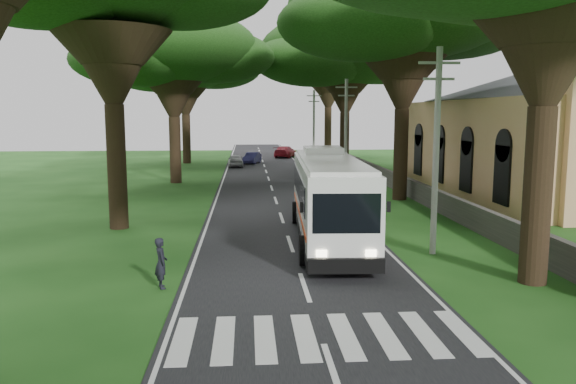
{
  "coord_description": "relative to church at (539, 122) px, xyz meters",
  "views": [
    {
      "loc": [
        -1.79,
        -15.18,
        5.5
      ],
      "look_at": [
        -0.07,
        8.31,
        2.2
      ],
      "focal_mm": 35.0,
      "sensor_mm": 36.0,
      "label": 1
    }
  ],
  "objects": [
    {
      "name": "distant_car_b",
      "position": [
        -19.1,
        25.29,
        -4.27
      ],
      "size": [
        2.2,
        3.89,
        1.21
      ],
      "primitive_type": "imported",
      "rotation": [
        0.0,
        0.0,
        -0.26
      ],
      "color": "navy",
      "rests_on": "road"
    },
    {
      "name": "distant_car_c",
      "position": [
        -14.86,
        33.86,
        -4.17
      ],
      "size": [
        3.46,
        5.24,
        1.41
      ],
      "primitive_type": "imported",
      "rotation": [
        0.0,
        0.0,
        2.81
      ],
      "color": "maroon",
      "rests_on": "road"
    },
    {
      "name": "property_wall",
      "position": [
        -8.86,
        2.45,
        -4.31
      ],
      "size": [
        0.35,
        50.0,
        1.2
      ],
      "primitive_type": "cube",
      "color": "#383533",
      "rests_on": "ground"
    },
    {
      "name": "ground",
      "position": [
        -17.86,
        -21.55,
        -4.91
      ],
      "size": [
        140.0,
        140.0,
        0.0
      ],
      "primitive_type": "plane",
      "color": "#194413",
      "rests_on": "ground"
    },
    {
      "name": "coach_bus",
      "position": [
        -16.15,
        -12.86,
        -2.97
      ],
      "size": [
        3.33,
        12.32,
        3.6
      ],
      "rotation": [
        0.0,
        0.0,
        -0.05
      ],
      "color": "white",
      "rests_on": "ground"
    },
    {
      "name": "tree_l_midb",
      "position": [
        -25.36,
        8.45,
        5.55
      ],
      "size": [
        13.36,
        13.36,
        13.42
      ],
      "color": "black",
      "rests_on": "ground"
    },
    {
      "name": "pole_mid",
      "position": [
        -12.36,
        4.45,
        -0.73
      ],
      "size": [
        1.6,
        0.24,
        8.0
      ],
      "color": "gray",
      "rests_on": "ground"
    },
    {
      "name": "distant_car_a",
      "position": [
        -20.86,
        21.51,
        -4.23
      ],
      "size": [
        1.71,
        3.87,
        1.3
      ],
      "primitive_type": "imported",
      "rotation": [
        0.0,
        0.0,
        3.19
      ],
      "color": "#A5A4A9",
      "rests_on": "road"
    },
    {
      "name": "road",
      "position": [
        -17.86,
        3.45,
        -4.9
      ],
      "size": [
        8.0,
        120.0,
        0.04
      ],
      "primitive_type": "cube",
      "color": "black",
      "rests_on": "ground"
    },
    {
      "name": "tree_l_far",
      "position": [
        -26.36,
        26.45,
        5.94
      ],
      "size": [
        13.9,
        13.9,
        13.92
      ],
      "color": "black",
      "rests_on": "ground"
    },
    {
      "name": "pole_far",
      "position": [
        -12.36,
        24.45,
        -0.73
      ],
      "size": [
        1.6,
        0.24,
        8.0
      ],
      "color": "gray",
      "rests_on": "ground"
    },
    {
      "name": "tree_r_midb",
      "position": [
        -10.36,
        16.45,
        6.41
      ],
      "size": [
        15.97,
        15.97,
        14.78
      ],
      "color": "black",
      "rests_on": "ground"
    },
    {
      "name": "tree_r_far",
      "position": [
        -9.36,
        34.45,
        7.78
      ],
      "size": [
        13.04,
        13.04,
        15.67
      ],
      "color": "black",
      "rests_on": "ground"
    },
    {
      "name": "tree_r_mida",
      "position": [
        -9.86,
        -1.55,
        6.82
      ],
      "size": [
        14.59,
        14.59,
        14.95
      ],
      "color": "black",
      "rests_on": "ground"
    },
    {
      "name": "church",
      "position": [
        0.0,
        0.0,
        0.0
      ],
      "size": [
        14.0,
        24.0,
        11.6
      ],
      "color": "#E2A56E",
      "rests_on": "ground"
    },
    {
      "name": "pole_near",
      "position": [
        -12.36,
        -15.55,
        -0.73
      ],
      "size": [
        1.6,
        0.24,
        8.0
      ],
      "color": "gray",
      "rests_on": "ground"
    },
    {
      "name": "pedestrian",
      "position": [
        -22.4,
        -19.23,
        -4.09
      ],
      "size": [
        0.56,
        0.69,
        1.63
      ],
      "primitive_type": "imported",
      "rotation": [
        0.0,
        0.0,
        1.9
      ],
      "color": "black",
      "rests_on": "ground"
    },
    {
      "name": "crosswalk",
      "position": [
        -17.86,
        -23.55,
        -4.91
      ],
      "size": [
        8.0,
        3.0,
        0.01
      ],
      "primitive_type": "cube",
      "color": "silver",
      "rests_on": "ground"
    }
  ]
}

